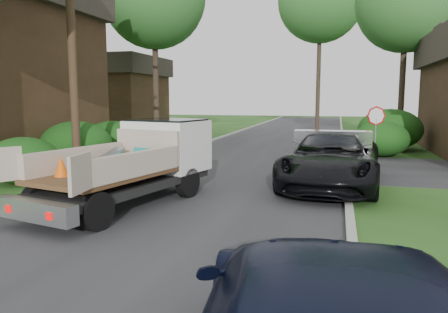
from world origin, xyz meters
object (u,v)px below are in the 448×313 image
Objects in this scene: utility_pole at (71,30)px; black_pickup at (331,160)px; tree_right_far at (406,2)px; flatbed_truck at (144,157)px; house_left_far at (111,95)px; stop_sign at (376,124)px; tree_center_far at (321,0)px.

utility_pole reaches higher than black_pickup.
tree_right_far is (12.98, 15.02, 3.31)m from utility_pole.
tree_right_far is 21.44m from flatbed_truck.
tree_right_far is at bearing -5.44° from house_left_far.
utility_pole is (-10.68, -4.02, 3.40)m from stop_sign.
flatbed_truck reaches higher than black_pickup.
tree_center_far reaches higher than black_pickup.
stop_sign is 0.22× the size of tree_right_far.
stop_sign is at bearing 72.01° from black_pickup.
tree_right_far is (21.00, -2.00, 5.43)m from house_left_far.
tree_center_far is 2.38× the size of flatbed_truck.
flatbed_truck is (-6.54, -7.12, -0.59)m from stop_sign.
tree_center_far is at bearing 96.72° from flatbed_truck.
tree_center_far reaches higher than utility_pole.
flatbed_truck is at bearing -36.87° from utility_pole.
tree_center_far is 2.37× the size of black_pickup.
black_pickup is (17.10, -16.97, -2.19)m from house_left_far.
house_left_far reaches higher than stop_sign.
stop_sign is at bearing -34.81° from house_left_far.
tree_center_far is at bearing 97.65° from black_pickup.
black_pickup is at bearing -44.77° from house_left_far.
black_pickup is (4.94, 3.16, -0.33)m from flatbed_truck.
stop_sign is 13.08m from tree_right_far.
tree_center_far is 26.99m from black_pickup.
stop_sign is 0.40× the size of flatbed_truck.
utility_pole is at bearing 156.63° from flatbed_truck.
house_left_far is 21.78m from tree_right_far.
black_pickup is at bearing 0.33° from utility_pole.
tree_center_far reaches higher than tree_right_far.
tree_right_far is 11.68m from tree_center_far.
black_pickup is (1.60, -24.97, -10.12)m from tree_center_far.
stop_sign reaches higher than flatbed_truck.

